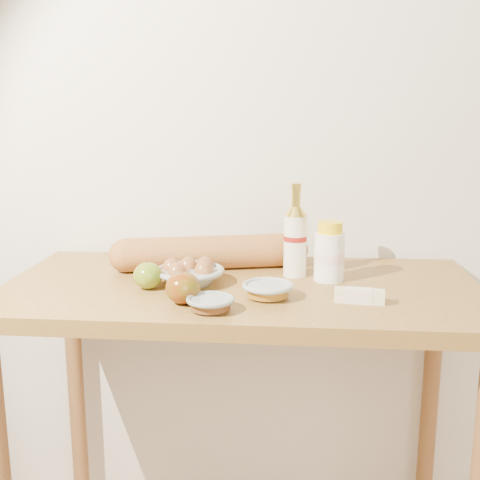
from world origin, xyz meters
name	(u,v)px	position (x,y,z in m)	size (l,w,h in m)	color
back_wall	(251,121)	(0.00, 1.51, 1.30)	(3.50, 0.02, 2.60)	beige
table	(241,329)	(0.00, 1.18, 0.78)	(1.20, 0.60, 0.90)	olive
bourbon_bottle	(295,239)	(0.13, 1.27, 1.00)	(0.07, 0.07, 0.25)	#F0E8CB
cream_bottle	(329,253)	(0.22, 1.23, 0.97)	(0.09, 0.09, 0.15)	white
egg_bowl	(190,274)	(-0.13, 1.17, 0.93)	(0.22, 0.22, 0.06)	#8D9A95
baguette	(210,252)	(-0.10, 1.32, 0.95)	(0.56, 0.22, 0.09)	#BA7838
apple_yellowgreen	(148,276)	(-0.22, 1.12, 0.93)	(0.08, 0.08, 0.07)	olive
apple_redgreen_right	(183,288)	(-0.12, 1.01, 0.94)	(0.09, 0.09, 0.07)	#8E0907
sugar_bowl	(210,304)	(-0.05, 0.97, 0.92)	(0.12, 0.12, 0.03)	gray
syrup_bowl	(268,290)	(0.07, 1.07, 0.92)	(0.14, 0.14, 0.04)	#95A39E
butter_stick	(359,296)	(0.28, 1.05, 0.92)	(0.12, 0.05, 0.03)	beige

